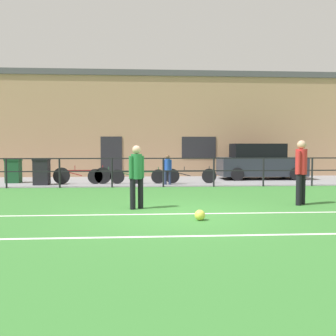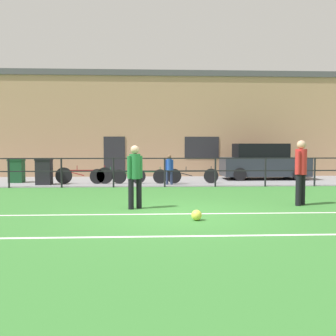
% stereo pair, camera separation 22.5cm
% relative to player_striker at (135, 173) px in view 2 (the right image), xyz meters
% --- Properties ---
extents(ground, '(60.00, 44.00, 0.04)m').
position_rel_player_striker_xyz_m(ground, '(0.97, -0.87, -0.94)').
color(ground, '#387A33').
extents(field_line_touchline, '(36.00, 0.11, 0.00)m').
position_rel_player_striker_xyz_m(field_line_touchline, '(0.97, -0.81, -0.92)').
color(field_line_touchline, white).
rests_on(field_line_touchline, ground).
extents(field_line_hash, '(36.00, 0.11, 0.00)m').
position_rel_player_striker_xyz_m(field_line_hash, '(0.97, -3.03, -0.92)').
color(field_line_hash, white).
rests_on(field_line_hash, ground).
extents(pavement_strip, '(48.00, 5.00, 0.02)m').
position_rel_player_striker_xyz_m(pavement_strip, '(0.97, 7.63, -0.91)').
color(pavement_strip, gray).
rests_on(pavement_strip, ground).
extents(perimeter_fence, '(36.07, 0.07, 1.15)m').
position_rel_player_striker_xyz_m(perimeter_fence, '(0.97, 5.13, -0.17)').
color(perimeter_fence, black).
rests_on(perimeter_fence, ground).
extents(clubhouse_facade, '(28.00, 2.56, 5.54)m').
position_rel_player_striker_xyz_m(clubhouse_facade, '(0.97, 11.33, 1.86)').
color(clubhouse_facade, tan).
rests_on(clubhouse_facade, ground).
extents(player_striker, '(0.38, 0.30, 1.62)m').
position_rel_player_striker_xyz_m(player_striker, '(0.00, 0.00, 0.00)').
color(player_striker, black).
rests_on(player_striker, ground).
extents(player_winger, '(0.37, 0.37, 1.76)m').
position_rel_player_striker_xyz_m(player_winger, '(4.46, 0.37, 0.08)').
color(player_winger, black).
rests_on(player_winger, ground).
extents(soccer_ball_match, '(0.23, 0.23, 0.23)m').
position_rel_player_striker_xyz_m(soccer_ball_match, '(1.38, -1.61, -0.81)').
color(soccer_ball_match, '#E5E04C').
rests_on(soccer_ball_match, ground).
extents(spectator_child, '(0.33, 0.22, 1.23)m').
position_rel_player_striker_xyz_m(spectator_child, '(1.18, 5.89, -0.20)').
color(spectator_child, '#232D4C').
rests_on(spectator_child, pavement_strip).
extents(parked_car_red, '(4.06, 1.80, 1.71)m').
position_rel_player_striker_xyz_m(parked_car_red, '(5.82, 8.26, -0.10)').
color(parked_car_red, '#282D38').
rests_on(parked_car_red, pavement_strip).
extents(bicycle_parked_0, '(2.40, 0.04, 0.78)m').
position_rel_player_striker_xyz_m(bicycle_parked_0, '(-2.37, 6.33, -0.54)').
color(bicycle_parked_0, black).
rests_on(bicycle_parked_0, pavement_strip).
extents(bicycle_parked_2, '(2.22, 0.04, 0.73)m').
position_rel_player_striker_xyz_m(bicycle_parked_2, '(2.19, 6.33, -0.57)').
color(bicycle_parked_2, black).
rests_on(bicycle_parked_2, pavement_strip).
extents(bicycle_parked_3, '(2.33, 0.04, 0.71)m').
position_rel_player_striker_xyz_m(bicycle_parked_3, '(-0.05, 6.33, -0.58)').
color(bicycle_parked_3, black).
rests_on(bicycle_parked_3, pavement_strip).
extents(bicycle_parked_4, '(2.35, 0.04, 0.73)m').
position_rel_player_striker_xyz_m(bicycle_parked_4, '(-0.97, 6.33, -0.57)').
color(bicycle_parked_4, black).
rests_on(bicycle_parked_4, pavement_strip).
extents(trash_bin_0, '(0.64, 0.54, 1.08)m').
position_rel_player_striker_xyz_m(trash_bin_0, '(-3.97, 6.13, -0.36)').
color(trash_bin_0, black).
rests_on(trash_bin_0, pavement_strip).
extents(trash_bin_1, '(0.63, 0.53, 1.03)m').
position_rel_player_striker_xyz_m(trash_bin_1, '(-5.42, 7.09, -0.38)').
color(trash_bin_1, '#194C28').
rests_on(trash_bin_1, pavement_strip).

